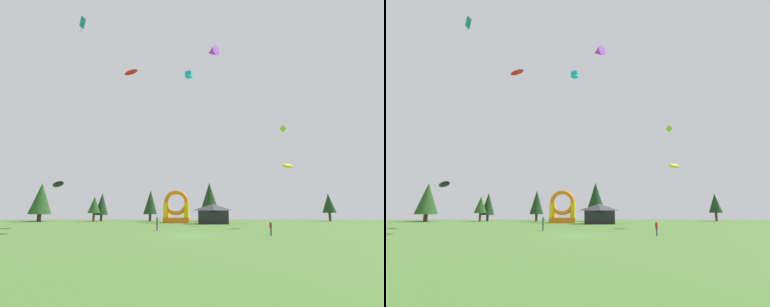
{
  "view_description": "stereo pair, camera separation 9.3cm",
  "coord_description": "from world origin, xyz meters",
  "views": [
    {
      "loc": [
        0.54,
        -31.93,
        2.6
      ],
      "look_at": [
        0.0,
        12.92,
        11.57
      ],
      "focal_mm": 26.92,
      "sensor_mm": 36.0,
      "label": 1
    },
    {
      "loc": [
        0.64,
        -31.93,
        2.6
      ],
      "look_at": [
        0.0,
        12.92,
        11.57
      ],
      "focal_mm": 26.92,
      "sensor_mm": 36.0,
      "label": 2
    }
  ],
  "objects": [
    {
      "name": "kite_purple_delta",
      "position": [
        3.14,
        7.79,
        26.27
      ],
      "size": [
        5.25,
        5.9,
        27.1
      ],
      "color": "purple",
      "rests_on": "ground_plane"
    },
    {
      "name": "tree_row_6",
      "position": [
        35.3,
        44.54,
        4.58
      ],
      "size": [
        3.35,
        3.35,
        7.11
      ],
      "color": "#4C331E",
      "rests_on": "ground_plane"
    },
    {
      "name": "kite_teal_diamond",
      "position": [
        -11.58,
        -4.84,
        22.02
      ],
      "size": [
        1.08,
        6.16,
        22.76
      ],
      "color": "#0C7F7A",
      "rests_on": "ground_plane"
    },
    {
      "name": "tree_row_1",
      "position": [
        -38.05,
        40.13,
        5.64
      ],
      "size": [
        5.35,
        5.35,
        9.53
      ],
      "color": "#4C331E",
      "rests_on": "ground_plane"
    },
    {
      "name": "tree_row_2",
      "position": [
        -24.96,
        41.31,
        4.09
      ],
      "size": [
        3.08,
        3.08,
        6.2
      ],
      "color": "#4C331E",
      "rests_on": "ground_plane"
    },
    {
      "name": "kite_lime_diamond",
      "position": [
        17.48,
        22.09,
        18.07
      ],
      "size": [
        1.12,
        6.22,
        18.75
      ],
      "color": "#8CD826",
      "rests_on": "ground_plane"
    },
    {
      "name": "kite_yellow_parafoil",
      "position": [
        15.56,
        14.33,
        9.78
      ],
      "size": [
        4.22,
        4.61,
        10.33
      ],
      "color": "yellow",
      "rests_on": "ground_plane"
    },
    {
      "name": "kite_black_parafoil",
      "position": [
        -21.56,
        14.09,
        6.83
      ],
      "size": [
        3.29,
        3.33,
        7.51
      ],
      "color": "black",
      "rests_on": "ground_plane"
    },
    {
      "name": "tree_row_4",
      "position": [
        -11.11,
        43.22,
        4.8
      ],
      "size": [
        3.54,
        3.54,
        7.87
      ],
      "color": "#4C331E",
      "rests_on": "ground_plane"
    },
    {
      "name": "inflatable_blue_arch",
      "position": [
        -3.78,
        34.03,
        2.6
      ],
      "size": [
        5.76,
        4.04,
        7.21
      ],
      "color": "orange",
      "rests_on": "ground_plane"
    },
    {
      "name": "festival_tent",
      "position": [
        4.12,
        28.69,
        2.02
      ],
      "size": [
        6.04,
        4.48,
        4.04
      ],
      "color": "black",
      "rests_on": "ground_plane"
    },
    {
      "name": "kite_cyan_box",
      "position": [
        -0.39,
        7.5,
        22.36
      ],
      "size": [
        7.21,
        4.97,
        22.86
      ],
      "color": "#19B7CC",
      "rests_on": "ground_plane"
    },
    {
      "name": "ground_plane",
      "position": [
        0.0,
        0.0,
        0.0
      ],
      "size": [
        120.0,
        120.0,
        0.0
      ],
      "primitive_type": "plane",
      "color": "#548438"
    },
    {
      "name": "tree_row_3",
      "position": [
        -23.97,
        44.12,
        4.41
      ],
      "size": [
        3.37,
        3.37,
        7.3
      ],
      "color": "#4C331E",
      "rests_on": "ground_plane"
    },
    {
      "name": "tree_row_5",
      "position": [
        4.19,
        44.15,
        6.21
      ],
      "size": [
        4.72,
        4.72,
        9.92
      ],
      "color": "#4C331E",
      "rests_on": "ground_plane"
    },
    {
      "name": "person_near_camera",
      "position": [
        -4.59,
        7.41,
        1.1
      ],
      "size": [
        0.44,
        0.44,
        1.84
      ],
      "rotation": [
        0.0,
        0.0,
        1.01
      ],
      "color": "#724C8C",
      "rests_on": "ground_plane"
    },
    {
      "name": "person_midfield",
      "position": [
        8.69,
        0.24,
        0.91
      ],
      "size": [
        0.27,
        0.27,
        1.54
      ],
      "rotation": [
        0.0,
        0.0,
        1.56
      ],
      "color": "navy",
      "rests_on": "ground_plane"
    },
    {
      "name": "kite_red_parafoil",
      "position": [
        -9.54,
        9.75,
        23.96
      ],
      "size": [
        9.71,
        4.05,
        24.53
      ],
      "color": "red",
      "rests_on": "ground_plane"
    },
    {
      "name": "tree_row_0",
      "position": [
        -40.83,
        45.44,
        5.02
      ],
      "size": [
        5.18,
        5.18,
        8.37
      ],
      "color": "#4C331E",
      "rests_on": "ground_plane"
    }
  ]
}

